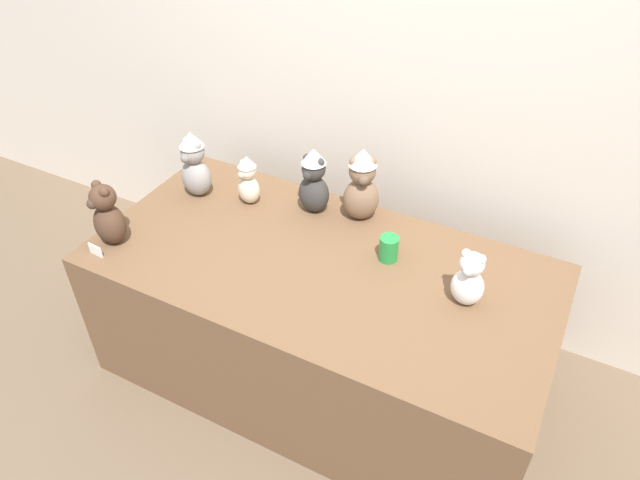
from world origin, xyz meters
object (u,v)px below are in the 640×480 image
display_table (320,321)px  teddy_bear_charcoal (314,181)px  teddy_bear_ash (194,165)px  party_cup_green (389,248)px  teddy_bear_mocha (362,185)px  teddy_bear_cocoa (107,216)px  teddy_bear_snow (469,280)px  teddy_bear_cream (248,180)px

display_table → teddy_bear_charcoal: 0.63m
teddy_bear_ash → party_cup_green: teddy_bear_ash is taller
teddy_bear_ash → teddy_bear_mocha: bearing=20.8°
teddy_bear_mocha → teddy_bear_cocoa: bearing=-173.0°
teddy_bear_snow → teddy_bear_charcoal: 0.84m
teddy_bear_ash → teddy_bear_mocha: teddy_bear_mocha is taller
teddy_bear_snow → teddy_bear_cocoa: (-1.45, -0.34, 0.02)m
teddy_bear_snow → party_cup_green: size_ratio=2.23×
teddy_bear_snow → teddy_bear_charcoal: teddy_bear_charcoal is taller
teddy_bear_snow → teddy_bear_cream: 1.11m
display_table → teddy_bear_ash: (-0.75, 0.18, 0.51)m
party_cup_green → teddy_bear_cocoa: bearing=-158.3°
teddy_bear_charcoal → teddy_bear_mocha: 0.22m
teddy_bear_ash → teddy_bear_cream: bearing=19.5°
teddy_bear_snow → teddy_bear_ash: size_ratio=0.74×
teddy_bear_mocha → party_cup_green: 0.33m
teddy_bear_charcoal → party_cup_green: (0.44, -0.17, -0.10)m
display_table → teddy_bear_cream: (-0.50, 0.24, 0.47)m
teddy_bear_mocha → teddy_bear_ash: bearing=163.7°
teddy_bear_cream → party_cup_green: (0.74, -0.08, -0.07)m
display_table → teddy_bear_cream: teddy_bear_cream is taller
display_table → teddy_bear_snow: (0.60, 0.05, 0.46)m
teddy_bear_charcoal → party_cup_green: size_ratio=2.93×
teddy_bear_cocoa → party_cup_green: teddy_bear_cocoa is taller
teddy_bear_snow → teddy_bear_charcoal: bearing=167.4°
teddy_bear_mocha → party_cup_green: size_ratio=3.22×
teddy_bear_cream → party_cup_green: 0.74m
teddy_bear_cocoa → party_cup_green: (1.10, 0.44, -0.08)m
teddy_bear_cream → party_cup_green: size_ratio=2.24×
teddy_bear_ash → party_cup_green: 1.00m
teddy_bear_snow → teddy_bear_cocoa: size_ratio=0.84×
teddy_bear_cream → teddy_bear_mocha: teddy_bear_mocha is taller
display_table → teddy_bear_mocha: (0.02, 0.37, 0.52)m
display_table → teddy_bear_charcoal: (-0.20, 0.32, 0.51)m
teddy_bear_cream → display_table: bearing=-8.1°
teddy_bear_charcoal → teddy_bear_cocoa: size_ratio=1.10×
display_table → teddy_bear_cream: bearing=154.4°
teddy_bear_snow → teddy_bear_mocha: (-0.58, 0.31, 0.06)m
teddy_bear_snow → party_cup_green: 0.38m
teddy_bear_charcoal → teddy_bear_mocha: bearing=18.9°
display_table → teddy_bear_mocha: size_ratio=5.46×
display_table → party_cup_green: party_cup_green is taller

